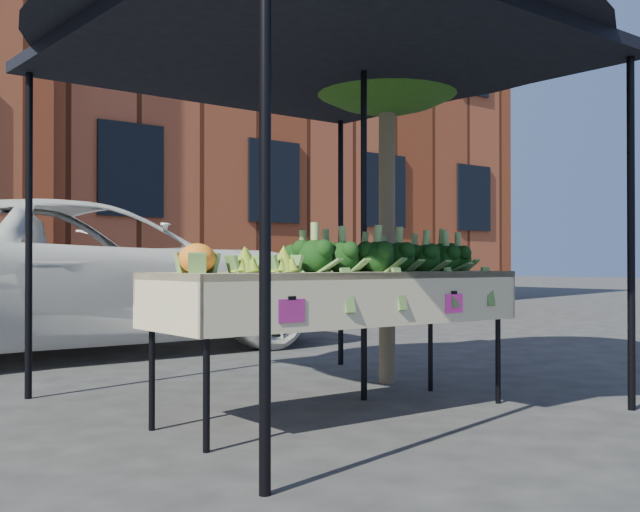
{
  "coord_description": "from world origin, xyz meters",
  "views": [
    {
      "loc": [
        -3.23,
        -3.7,
        0.95
      ],
      "look_at": [
        -0.11,
        0.15,
        1.0
      ],
      "focal_mm": 43.11,
      "sensor_mm": 36.0,
      "label": 1
    }
  ],
  "objects_px": {
    "table": "(340,344)",
    "vehicle": "(82,84)",
    "canopy": "(318,202)",
    "street_tree": "(387,147)"
  },
  "relations": [
    {
      "from": "table",
      "to": "vehicle",
      "type": "height_order",
      "value": "vehicle"
    },
    {
      "from": "canopy",
      "to": "vehicle",
      "type": "xyz_separation_m",
      "value": [
        -0.04,
        4.02,
        1.53
      ]
    },
    {
      "from": "vehicle",
      "to": "street_tree",
      "type": "relative_size",
      "value": 1.54
    },
    {
      "from": "table",
      "to": "canopy",
      "type": "bearing_deg",
      "value": 70.7
    },
    {
      "from": "canopy",
      "to": "street_tree",
      "type": "bearing_deg",
      "value": 20.08
    },
    {
      "from": "vehicle",
      "to": "table",
      "type": "bearing_deg",
      "value": 178.03
    },
    {
      "from": "vehicle",
      "to": "street_tree",
      "type": "distance_m",
      "value": 3.93
    },
    {
      "from": "vehicle",
      "to": "canopy",
      "type": "bearing_deg",
      "value": 179.88
    },
    {
      "from": "canopy",
      "to": "vehicle",
      "type": "distance_m",
      "value": 4.3
    },
    {
      "from": "table",
      "to": "vehicle",
      "type": "bearing_deg",
      "value": 88.74
    }
  ]
}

